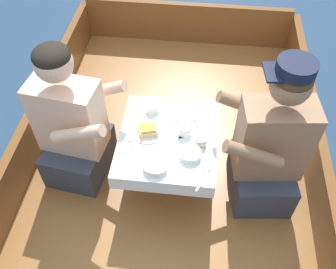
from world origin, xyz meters
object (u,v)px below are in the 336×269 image
object	(u,v)px
coffee_cup_starboard	(185,130)
tin_can	(201,141)
person_port	(72,127)
sandwich	(148,130)
coffee_cup_port	(152,108)
person_starboard	(269,148)

from	to	relation	value
coffee_cup_starboard	tin_can	world-z (taller)	coffee_cup_starboard
person_port	sandwich	distance (m)	0.48
coffee_cup_port	person_starboard	bearing A→B (deg)	-18.47
person_starboard	tin_can	distance (m)	0.40
tin_can	coffee_cup_port	bearing A→B (deg)	143.07
person_port	coffee_cup_starboard	distance (m)	0.69
person_starboard	sandwich	size ratio (longest dim) A/B	8.13
person_port	sandwich	size ratio (longest dim) A/B	7.76
coffee_cup_starboard	person_starboard	bearing A→B (deg)	-8.26
person_starboard	tin_can	xyz separation A→B (m)	(-0.40, -0.00, 0.01)
person_port	tin_can	xyz separation A→B (m)	(0.79, -0.05, 0.03)
coffee_cup_starboard	tin_can	distance (m)	0.13
person_starboard	coffee_cup_port	distance (m)	0.76
person_starboard	coffee_cup_starboard	size ratio (longest dim) A/B	10.12
sandwich	coffee_cup_port	size ratio (longest dim) A/B	1.23
person_starboard	coffee_cup_port	world-z (taller)	person_starboard
person_starboard	coffee_cup_port	size ratio (longest dim) A/B	10.04
person_port	coffee_cup_starboard	world-z (taller)	person_port
person_port	sandwich	world-z (taller)	person_port
coffee_cup_port	coffee_cup_starboard	distance (m)	0.28
sandwich	tin_can	distance (m)	0.32
person_port	coffee_cup_port	size ratio (longest dim) A/B	9.57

